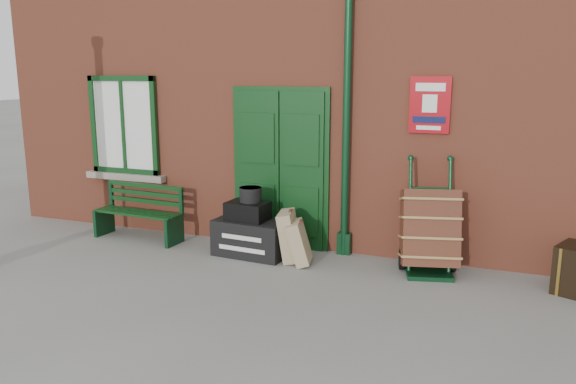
% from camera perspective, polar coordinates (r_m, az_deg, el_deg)
% --- Properties ---
extents(ground, '(80.00, 80.00, 0.00)m').
position_cam_1_polar(ground, '(6.74, -3.03, -9.26)').
color(ground, gray).
rests_on(ground, ground).
extents(station_building, '(10.30, 4.30, 4.36)m').
position_cam_1_polar(station_building, '(9.58, 5.47, 10.30)').
color(station_building, '#A84F36').
rests_on(station_building, ground).
extents(bench, '(1.39, 0.51, 0.85)m').
position_cam_1_polar(bench, '(8.67, -14.79, -1.85)').
color(bench, '#0E3614').
rests_on(bench, ground).
extents(houdini_trunk, '(1.02, 0.61, 0.49)m').
position_cam_1_polar(houdini_trunk, '(7.67, -3.73, -4.64)').
color(houdini_trunk, black).
rests_on(houdini_trunk, ground).
extents(strongbox, '(0.57, 0.43, 0.25)m').
position_cam_1_polar(strongbox, '(7.60, -4.11, -1.92)').
color(strongbox, black).
rests_on(strongbox, houdini_trunk).
extents(hatbox, '(0.32, 0.32, 0.20)m').
position_cam_1_polar(hatbox, '(7.56, -3.83, -0.26)').
color(hatbox, black).
rests_on(hatbox, strongbox).
extents(suitcase_back, '(0.37, 0.51, 0.67)m').
position_cam_1_polar(suitcase_back, '(7.43, 0.11, -4.47)').
color(suitcase_back, tan).
rests_on(suitcase_back, ground).
extents(suitcase_front, '(0.39, 0.47, 0.58)m').
position_cam_1_polar(suitcase_front, '(7.29, 1.15, -5.16)').
color(suitcase_front, tan).
rests_on(suitcase_front, ground).
extents(porter_trolley, '(0.84, 0.88, 1.41)m').
position_cam_1_polar(porter_trolley, '(7.16, 14.16, -3.73)').
color(porter_trolley, '#0D341A').
rests_on(porter_trolley, ground).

